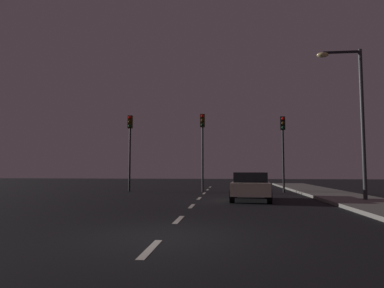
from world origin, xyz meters
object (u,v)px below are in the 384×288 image
object	(u,v)px
traffic_signal_center	(203,138)
traffic_signal_left	(130,138)
street_lamp_right	(355,109)
traffic_signal_right	(283,139)
car_stopped_ahead	(251,186)

from	to	relation	value
traffic_signal_center	traffic_signal_left	bearing A→B (deg)	-180.00
traffic_signal_center	street_lamp_right	distance (m)	10.12
traffic_signal_center	street_lamp_right	xyz separation A→B (m)	(7.66, -6.58, 0.65)
traffic_signal_center	traffic_signal_right	distance (m)	5.40
car_stopped_ahead	traffic_signal_right	bearing A→B (deg)	66.69
traffic_signal_left	traffic_signal_center	world-z (taller)	traffic_signal_center
street_lamp_right	car_stopped_ahead	bearing A→B (deg)	173.12
traffic_signal_center	traffic_signal_right	bearing A→B (deg)	-0.01
traffic_signal_left	traffic_signal_center	bearing A→B (deg)	0.00
car_stopped_ahead	street_lamp_right	size ratio (longest dim) A/B	0.56
traffic_signal_center	car_stopped_ahead	xyz separation A→B (m)	(2.82, -6.00, -2.99)
traffic_signal_left	traffic_signal_center	distance (m)	5.12
traffic_signal_right	traffic_signal_left	bearing A→B (deg)	180.00
street_lamp_right	traffic_signal_center	bearing A→B (deg)	139.33
traffic_signal_left	car_stopped_ahead	xyz separation A→B (m)	(7.93, -6.00, -2.99)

